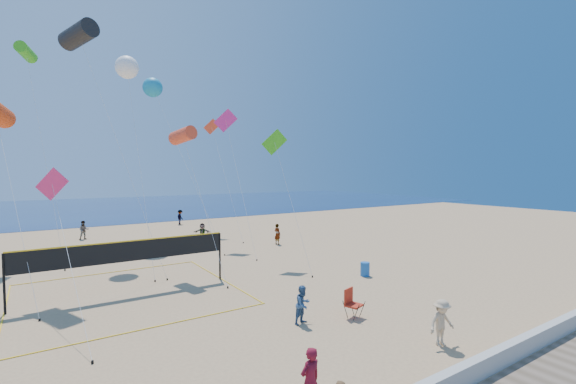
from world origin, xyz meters
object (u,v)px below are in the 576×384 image
woman (310,381)px  trash_barrel (365,269)px  camp_chair (351,301)px  volleyball_net (127,257)px

woman → trash_barrel: (10.12, 8.36, -0.44)m
woman → camp_chair: 6.62m
volleyball_net → woman: bearing=-81.1°
woman → trash_barrel: bearing=-147.0°
woman → camp_chair: size_ratio=1.28×
trash_barrel → volleyball_net: 12.72m
woman → trash_barrel: woman is taller
woman → volleyball_net: 12.50m
woman → volleyball_net: volleyball_net is taller
woman → volleyball_net: (-1.89, 12.31, 0.99)m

